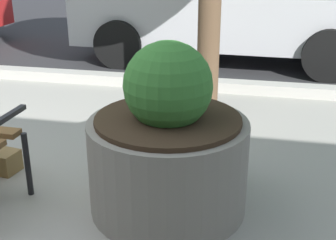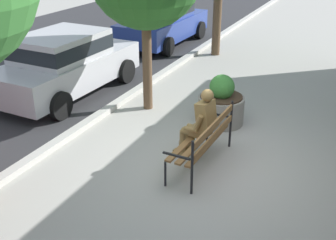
{
  "view_description": "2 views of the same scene",
  "coord_description": "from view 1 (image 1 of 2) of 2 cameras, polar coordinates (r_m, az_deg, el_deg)",
  "views": [
    {
      "loc": [
        2.23,
        -2.1,
        1.61
      ],
      "look_at": [
        1.7,
        0.4,
        0.6
      ],
      "focal_mm": 48.7,
      "sensor_mm": 36.0,
      "label": 1
    },
    {
      "loc": [
        -6.1,
        -2.1,
        3.87
      ],
      "look_at": [
        -0.13,
        0.78,
        0.75
      ],
      "focal_mm": 44.16,
      "sensor_mm": 36.0,
      "label": 2
    }
  ],
  "objects": [
    {
      "name": "street_surface",
      "position": [
        9.99,
        -1.11,
        12.35
      ],
      "size": [
        60.0,
        9.0,
        0.01
      ],
      "primitive_type": "cube",
      "color": "#2D2D30",
      "rests_on": "ground"
    },
    {
      "name": "curb_stone",
      "position": [
        5.69,
        -11.66,
        5.35
      ],
      "size": [
        60.0,
        0.2,
        0.12
      ],
      "primitive_type": "cube",
      "color": "#B2AFA8",
      "rests_on": "ground"
    },
    {
      "name": "concrete_planter",
      "position": [
        2.82,
        -0.0,
        -3.6
      ],
      "size": [
        0.99,
        0.99,
        1.08
      ],
      "color": "gray",
      "rests_on": "ground"
    }
  ]
}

